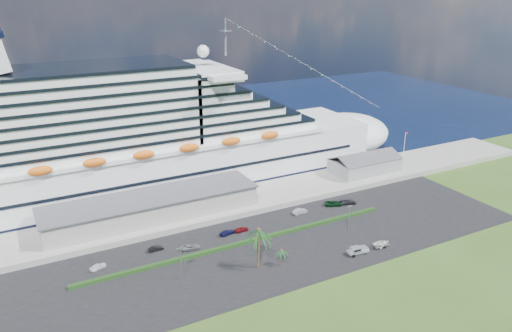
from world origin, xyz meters
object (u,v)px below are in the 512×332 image
pickup_truck (357,250)px  boat_trailer (382,243)px  parked_car_3 (227,232)px  cruise_ship (138,143)px

pickup_truck → boat_trailer: pickup_truck is taller
parked_car_3 → boat_trailer: size_ratio=0.78×
cruise_ship → boat_trailer: cruise_ship is taller
cruise_ship → boat_trailer: bearing=-56.1°
boat_trailer → pickup_truck: bearing=178.4°
parked_car_3 → boat_trailer: bearing=-140.1°
cruise_ship → pickup_truck: cruise_ship is taller
boat_trailer → cruise_ship: bearing=123.9°
pickup_truck → boat_trailer: bearing=-1.6°
pickup_truck → boat_trailer: 7.76m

